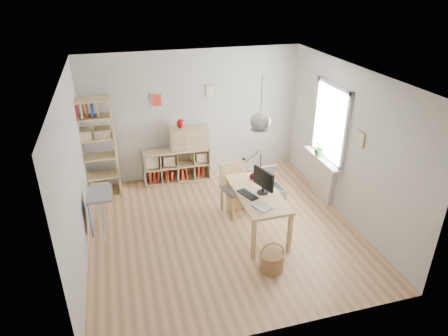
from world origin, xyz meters
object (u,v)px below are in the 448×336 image
object	(u,v)px
chair	(235,185)
storage_chest	(266,192)
tall_bookshelf	(94,146)
cube_shelf	(176,167)
monitor	(263,180)
drawer_chest	(189,138)
desk	(257,197)

from	to	relation	value
chair	storage_chest	world-z (taller)	chair
tall_bookshelf	cube_shelf	bearing A→B (deg)	10.19
cube_shelf	storage_chest	bearing A→B (deg)	-41.33
tall_bookshelf	monitor	bearing A→B (deg)	-36.56
drawer_chest	tall_bookshelf	bearing A→B (deg)	-167.41
chair	drawer_chest	distance (m)	1.63
desk	tall_bookshelf	xyz separation A→B (m)	(-2.59, 1.95, 0.43)
monitor	drawer_chest	size ratio (longest dim) A/B	0.59
cube_shelf	tall_bookshelf	distance (m)	1.77
tall_bookshelf	chair	world-z (taller)	tall_bookshelf
desk	cube_shelf	xyz separation A→B (m)	(-1.02, 2.23, -0.36)
desk	tall_bookshelf	bearing A→B (deg)	142.99
desk	cube_shelf	world-z (taller)	desk
storage_chest	monitor	size ratio (longest dim) A/B	1.53
tall_bookshelf	chair	distance (m)	2.77
cube_shelf	monitor	distance (m)	2.61
cube_shelf	storage_chest	world-z (taller)	cube_shelf
chair	drawer_chest	xyz separation A→B (m)	(-0.55, 1.48, 0.40)
chair	monitor	distance (m)	0.90
storage_chest	tall_bookshelf	bearing A→B (deg)	156.70
storage_chest	drawer_chest	xyz separation A→B (m)	(-1.25, 1.32, 0.74)
storage_chest	drawer_chest	world-z (taller)	drawer_chest
chair	monitor	bearing A→B (deg)	-84.81
cube_shelf	chair	distance (m)	1.76
cube_shelf	monitor	bearing A→B (deg)	-63.93
chair	storage_chest	size ratio (longest dim) A/B	1.32
desk	tall_bookshelf	size ratio (longest dim) A/B	0.75
storage_chest	cube_shelf	bearing A→B (deg)	134.50
storage_chest	monitor	world-z (taller)	monitor
desk	storage_chest	size ratio (longest dim) A/B	2.08
storage_chest	drawer_chest	distance (m)	1.96
cube_shelf	tall_bookshelf	world-z (taller)	tall_bookshelf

